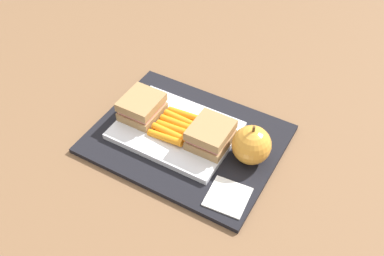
# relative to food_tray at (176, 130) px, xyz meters

# --- Properties ---
(ground_plane) EXTENTS (2.40, 2.40, 0.00)m
(ground_plane) POSITION_rel_food_tray_xyz_m (0.03, 0.00, -0.02)
(ground_plane) COLOR brown
(lunchbag_mat) EXTENTS (0.36, 0.28, 0.01)m
(lunchbag_mat) POSITION_rel_food_tray_xyz_m (0.03, 0.00, -0.01)
(lunchbag_mat) COLOR black
(lunchbag_mat) RESTS_ON ground_plane
(food_tray) EXTENTS (0.23, 0.17, 0.01)m
(food_tray) POSITION_rel_food_tray_xyz_m (0.00, 0.00, 0.00)
(food_tray) COLOR white
(food_tray) RESTS_ON lunchbag_mat
(sandwich_half_left) EXTENTS (0.07, 0.08, 0.04)m
(sandwich_half_left) POSITION_rel_food_tray_xyz_m (-0.08, 0.00, 0.03)
(sandwich_half_left) COLOR #9E7A4C
(sandwich_half_left) RESTS_ON food_tray
(sandwich_half_right) EXTENTS (0.07, 0.08, 0.04)m
(sandwich_half_right) POSITION_rel_food_tray_xyz_m (0.08, 0.00, 0.03)
(sandwich_half_right) COLOR #9E7A4C
(sandwich_half_right) RESTS_ON food_tray
(carrot_sticks_bundle) EXTENTS (0.08, 0.09, 0.02)m
(carrot_sticks_bundle) POSITION_rel_food_tray_xyz_m (0.00, -0.00, 0.01)
(carrot_sticks_bundle) COLOR orange
(carrot_sticks_bundle) RESTS_ON food_tray
(apple) EXTENTS (0.07, 0.07, 0.08)m
(apple) POSITION_rel_food_tray_xyz_m (0.16, 0.01, 0.03)
(apple) COLOR gold
(apple) RESTS_ON lunchbag_mat
(paper_napkin) EXTENTS (0.08, 0.08, 0.00)m
(paper_napkin) POSITION_rel_food_tray_xyz_m (0.16, -0.09, -0.00)
(paper_napkin) COLOR white
(paper_napkin) RESTS_ON lunchbag_mat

